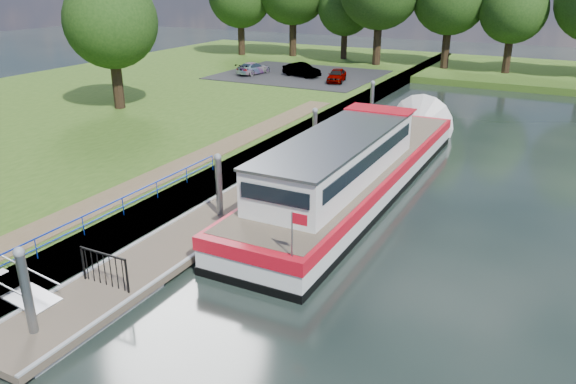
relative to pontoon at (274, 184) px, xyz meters
The scene contains 15 objects.
ground 13.00m from the pontoon, 90.00° to the right, with size 160.00×160.00×0.00m, color black.
riverbank 18.11m from the pontoon, behind, with size 32.00×90.00×0.78m, color #315117.
bank_edge 3.25m from the pontoon, 141.89° to the left, with size 1.10×90.00×0.78m, color #473D2D.
footpath 6.69m from the pontoon, 131.35° to the right, with size 1.60×40.00×0.05m, color brown.
carpark 27.32m from the pontoon, 113.75° to the left, with size 14.00×12.00×0.06m, color black.
blue_fence 10.43m from the pontoon, 105.38° to the right, with size 0.04×18.04×0.72m.
pontoon is the anchor object (origin of this frame).
mooring_piles 1.10m from the pontoon, ahead, with size 0.30×27.30×3.55m.
gangway 12.64m from the pontoon, 98.42° to the right, with size 2.58×1.00×0.92m.
gate_panel 10.84m from the pontoon, 90.00° to the right, with size 1.85×0.05×1.15m.
barge 4.20m from the pontoon, 28.82° to the left, with size 4.36×21.15×4.78m.
bank_tree_a 18.78m from the pontoon, 156.11° to the left, with size 6.12×6.12×9.72m.
car_a 23.92m from the pontoon, 105.76° to the left, with size 1.31×3.27×1.11m, color #999999.
car_b 26.16m from the pontoon, 113.27° to the left, with size 1.27×3.63×1.20m, color #999999.
car_c 27.56m from the pontoon, 122.65° to the left, with size 1.51×3.72×1.08m, color #999999.
Camera 1 is at (11.99, -8.68, 9.43)m, focal length 35.00 mm.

